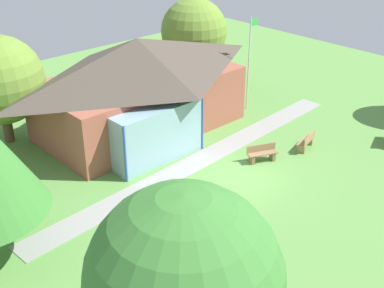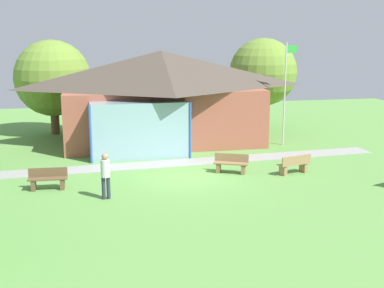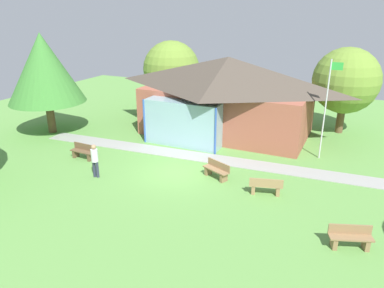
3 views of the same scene
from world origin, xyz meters
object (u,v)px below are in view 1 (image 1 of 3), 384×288
flagpole (249,59)px  bench_mid_left (148,226)px  bench_mid_right (306,142)px  bench_rear_near_path (262,154)px  tree_behind_pavilion_right (194,32)px  visitor_strolling_lawn (219,208)px  tree_lawn_corner (184,281)px  pavilion (140,84)px

flagpole → bench_mid_left: 13.62m
bench_mid_right → bench_mid_left: same height
bench_mid_right → bench_rear_near_path: (-2.66, 0.69, 0.00)m
bench_mid_right → tree_behind_pavilion_right: (2.29, 10.90, 3.13)m
bench_mid_right → visitor_strolling_lawn: 8.38m
visitor_strolling_lawn → flagpole: bearing=-151.0°
bench_mid_left → flagpole: bearing=-152.2°
bench_mid_right → tree_lawn_corner: (-13.77, -6.05, 3.26)m
pavilion → bench_mid_left: bearing=-126.1°
bench_rear_near_path → pavilion: bearing=-48.5°
flagpole → bench_mid_right: size_ratio=3.53×
visitor_strolling_lawn → bench_rear_near_path: bearing=-163.4°
bench_rear_near_path → visitor_strolling_lawn: visitor_strolling_lawn is taller
flagpole → tree_lawn_corner: 19.36m
pavilion → flagpole: 6.77m
bench_mid_right → visitor_strolling_lawn: (-8.17, -1.80, 0.62)m
tree_lawn_corner → pavilion: bearing=56.4°
bench_rear_near_path → tree_lawn_corner: bearing=55.6°
flagpole → pavilion: bearing=163.2°
tree_behind_pavilion_right → bench_mid_right: bearing=-101.9°
pavilion → bench_mid_left: size_ratio=7.61×
tree_lawn_corner → tree_behind_pavilion_right: (16.07, 16.95, -0.13)m
flagpole → bench_rear_near_path: flagpole is taller
pavilion → tree_behind_pavilion_right: bearing=25.5°
pavilion → tree_lawn_corner: (-9.00, -13.57, 1.03)m
bench_mid_left → tree_behind_pavilion_right: 17.10m
pavilion → bench_mid_right: 9.18m
flagpole → tree_lawn_corner: size_ratio=0.90×
bench_mid_left → visitor_strolling_lawn: visitor_strolling_lawn is taller
bench_mid_right → bench_mid_left: (-10.37, -0.16, 0.00)m
bench_mid_right → visitor_strolling_lawn: size_ratio=0.90×
bench_rear_near_path → tree_behind_pavilion_right: 11.77m
bench_mid_left → visitor_strolling_lawn: size_ratio=0.87×
bench_mid_right → visitor_strolling_lawn: visitor_strolling_lawn is taller
flagpole → tree_behind_pavilion_right: (0.59, 5.33, 0.48)m
flagpole → tree_behind_pavilion_right: tree_behind_pavilion_right is taller
bench_rear_near_path → visitor_strolling_lawn: size_ratio=0.89×
pavilion → bench_mid_right: size_ratio=7.38×
bench_mid_left → tree_lawn_corner: 7.54m
pavilion → tree_behind_pavilion_right: tree_behind_pavilion_right is taller
bench_rear_near_path → visitor_strolling_lawn: bearing=48.7°
bench_mid_left → bench_mid_right: bearing=-176.8°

